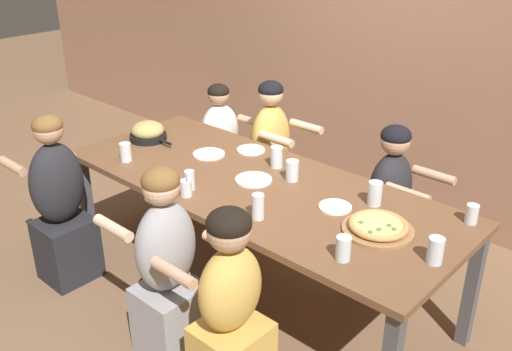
{
  "coord_description": "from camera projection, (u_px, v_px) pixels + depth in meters",
  "views": [
    {
      "loc": [
        2.08,
        -2.29,
        2.31
      ],
      "look_at": [
        0.0,
        0.0,
        0.85
      ],
      "focal_mm": 40.0,
      "sensor_mm": 36.0,
      "label": 1
    }
  ],
  "objects": [
    {
      "name": "diner_far_left",
      "position": [
        220.0,
        152.0,
        4.72
      ],
      "size": [
        0.51,
        0.4,
        1.05
      ],
      "rotation": [
        0.0,
        0.0,
        -1.57
      ],
      "color": "silver",
      "rests_on": "ground"
    },
    {
      "name": "diner_far_midleft",
      "position": [
        270.0,
        163.0,
        4.36
      ],
      "size": [
        0.51,
        0.4,
        1.18
      ],
      "rotation": [
        0.0,
        0.0,
        -1.57
      ],
      "color": "gold",
      "rests_on": "ground"
    },
    {
      "name": "drinking_glass_d",
      "position": [
        435.0,
        251.0,
        2.65
      ],
      "size": [
        0.08,
        0.08,
        0.13
      ],
      "color": "silver",
      "rests_on": "dining_table"
    },
    {
      "name": "diner_near_left",
      "position": [
        61.0,
        208.0,
        3.72
      ],
      "size": [
        0.51,
        0.4,
        1.17
      ],
      "rotation": [
        0.0,
        0.0,
        1.57
      ],
      "color": "#232328",
      "rests_on": "ground"
    },
    {
      "name": "drinking_glass_c",
      "position": [
        258.0,
        208.0,
        3.03
      ],
      "size": [
        0.07,
        0.07,
        0.14
      ],
      "color": "silver",
      "rests_on": "dining_table"
    },
    {
      "name": "drinking_glass_g",
      "position": [
        126.0,
        152.0,
        3.72
      ],
      "size": [
        0.07,
        0.07,
        0.12
      ],
      "color": "silver",
      "rests_on": "dining_table"
    },
    {
      "name": "skillet_bowl",
      "position": [
        148.0,
        132.0,
        4.06
      ],
      "size": [
        0.38,
        0.26,
        0.14
      ],
      "color": "black",
      "rests_on": "dining_table"
    },
    {
      "name": "pizza_board_main",
      "position": [
        378.0,
        227.0,
        2.92
      ],
      "size": [
        0.37,
        0.37,
        0.05
      ],
      "color": "#996B42",
      "rests_on": "dining_table"
    },
    {
      "name": "empty_plate_c",
      "position": [
        335.0,
        207.0,
        3.16
      ],
      "size": [
        0.18,
        0.18,
        0.02
      ],
      "color": "white",
      "rests_on": "dining_table"
    },
    {
      "name": "drinking_glass_e",
      "position": [
        343.0,
        248.0,
        2.67
      ],
      "size": [
        0.07,
        0.07,
        0.12
      ],
      "color": "silver",
      "rests_on": "dining_table"
    },
    {
      "name": "drinking_glass_b",
      "position": [
        292.0,
        172.0,
        3.46
      ],
      "size": [
        0.08,
        0.08,
        0.13
      ],
      "color": "silver",
      "rests_on": "dining_table"
    },
    {
      "name": "drinking_glass_f",
      "position": [
        375.0,
        195.0,
        3.17
      ],
      "size": [
        0.08,
        0.08,
        0.14
      ],
      "color": "silver",
      "rests_on": "dining_table"
    },
    {
      "name": "empty_plate_b",
      "position": [
        254.0,
        180.0,
        3.48
      ],
      "size": [
        0.23,
        0.23,
        0.02
      ],
      "color": "white",
      "rests_on": "dining_table"
    },
    {
      "name": "drinking_glass_a",
      "position": [
        277.0,
        158.0,
        3.64
      ],
      "size": [
        0.08,
        0.08,
        0.14
      ],
      "color": "silver",
      "rests_on": "dining_table"
    },
    {
      "name": "diner_near_midright",
      "position": [
        230.0,
        314.0,
        2.78
      ],
      "size": [
        0.51,
        0.4,
        1.09
      ],
      "rotation": [
        0.0,
        0.0,
        1.57
      ],
      "color": "gold",
      "rests_on": "ground"
    },
    {
      "name": "empty_plate_a",
      "position": [
        209.0,
        154.0,
        3.83
      ],
      "size": [
        0.22,
        0.22,
        0.02
      ],
      "color": "white",
      "rests_on": "dining_table"
    },
    {
      "name": "diner_far_midright",
      "position": [
        388.0,
        211.0,
        3.75
      ],
      "size": [
        0.51,
        0.4,
        1.09
      ],
      "rotation": [
        0.0,
        0.0,
        -1.57
      ],
      "color": "#232328",
      "rests_on": "ground"
    },
    {
      "name": "empty_plate_d",
      "position": [
        251.0,
        150.0,
        3.9
      ],
      "size": [
        0.19,
        0.19,
        0.02
      ],
      "color": "white",
      "rests_on": "dining_table"
    },
    {
      "name": "ground_plane",
      "position": [
        256.0,
        290.0,
        3.79
      ],
      "size": [
        18.0,
        18.0,
        0.0
      ],
      "primitive_type": "plane",
      "color": "brown",
      "rests_on": "ground"
    },
    {
      "name": "diner_near_center",
      "position": [
        167.0,
        273.0,
        3.06
      ],
      "size": [
        0.51,
        0.4,
        1.15
      ],
      "rotation": [
        0.0,
        0.0,
        1.57
      ],
      "color": "#99999E",
      "rests_on": "ground"
    },
    {
      "name": "drinking_glass_i",
      "position": [
        190.0,
        181.0,
        3.35
      ],
      "size": [
        0.06,
        0.06,
        0.12
      ],
      "color": "silver",
      "rests_on": "dining_table"
    },
    {
      "name": "restaurant_back_panel",
      "position": [
        407.0,
        12.0,
        4.22
      ],
      "size": [
        10.0,
        0.06,
        3.2
      ],
      "primitive_type": "cube",
      "color": "#9E7056",
      "rests_on": "ground"
    },
    {
      "name": "drinking_glass_h",
      "position": [
        472.0,
        215.0,
        2.99
      ],
      "size": [
        0.07,
        0.07,
        0.11
      ],
      "color": "silver",
      "rests_on": "dining_table"
    },
    {
      "name": "cocktail_glass_blue",
      "position": [
        186.0,
        189.0,
        3.28
      ],
      "size": [
        0.07,
        0.07,
        0.12
      ],
      "color": "silver",
      "rests_on": "dining_table"
    },
    {
      "name": "dining_table",
      "position": [
        256.0,
        193.0,
        3.48
      ],
      "size": [
        2.57,
        1.02,
        0.8
      ],
      "color": "brown",
      "rests_on": "ground"
    }
  ]
}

